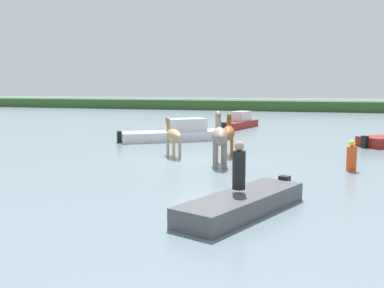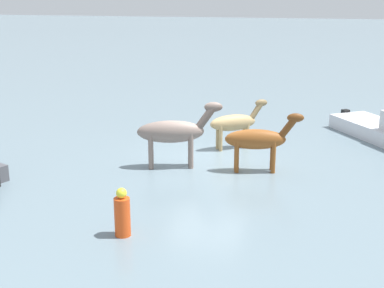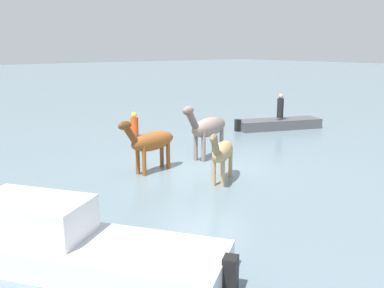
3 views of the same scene
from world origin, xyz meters
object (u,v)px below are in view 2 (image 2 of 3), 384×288
(horse_dark_mare, at_px, (235,123))
(buoy_channel_marker, at_px, (122,214))
(horse_lead, at_px, (258,140))
(horse_pinto_flank, at_px, (174,132))

(horse_dark_mare, height_order, buoy_channel_marker, horse_dark_mare)
(horse_lead, xyz_separation_m, buoy_channel_marker, (5.11, -2.38, -0.50))
(horse_dark_mare, relative_size, buoy_channel_marker, 1.73)
(buoy_channel_marker, bearing_deg, horse_lead, 155.01)
(horse_pinto_flank, bearing_deg, horse_dark_mare, 41.35)
(horse_dark_mare, distance_m, horse_pinto_flank, 2.88)
(buoy_channel_marker, bearing_deg, horse_dark_mare, 169.92)
(horse_dark_mare, xyz_separation_m, buoy_channel_marker, (7.34, -1.30, -0.42))
(horse_pinto_flank, bearing_deg, horse_lead, -12.20)
(horse_lead, distance_m, buoy_channel_marker, 5.66)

